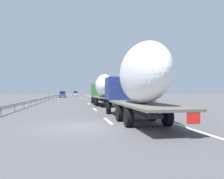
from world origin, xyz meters
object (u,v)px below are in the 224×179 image
at_px(truck_lead, 103,88).
at_px(truck_trailing, 137,80).
at_px(car_silver_hatch, 76,94).
at_px(road_sign, 106,89).
at_px(car_blue_sedan, 63,94).

distance_m(truck_lead, truck_trailing, 17.33).
relative_size(car_silver_hatch, road_sign, 1.32).
height_order(truck_trailing, car_blue_sedan, truck_trailing).
distance_m(car_blue_sedan, car_silver_hatch, 20.33).
height_order(truck_lead, car_silver_hatch, truck_lead).
relative_size(truck_trailing, car_blue_sedan, 3.10).
relative_size(truck_trailing, road_sign, 3.89).
distance_m(truck_trailing, car_blue_sedan, 56.50).
height_order(car_blue_sedan, car_silver_hatch, car_blue_sedan).
bearing_deg(truck_lead, car_blue_sedan, 10.92).
height_order(car_silver_hatch, road_sign, road_sign).
height_order(truck_trailing, road_sign, truck_trailing).
bearing_deg(car_silver_hatch, road_sign, -170.72).
bearing_deg(truck_lead, car_silver_hatch, 3.38).
xyz_separation_m(truck_lead, car_blue_sedan, (38.66, 7.46, -1.44)).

